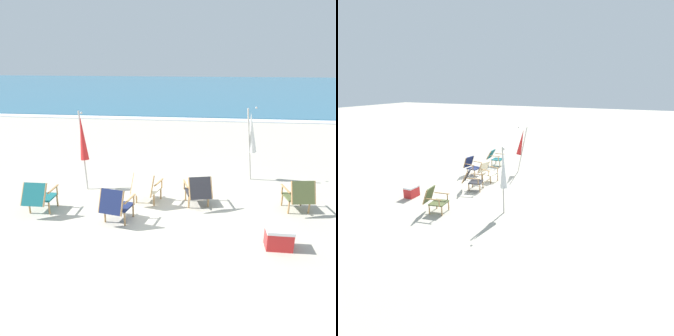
% 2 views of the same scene
% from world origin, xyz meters
% --- Properties ---
extents(ground_plane, '(80.00, 80.00, 0.00)m').
position_xyz_m(ground_plane, '(0.00, 0.00, 0.00)').
color(ground_plane, '#B7AF9E').
extents(sea, '(80.00, 40.00, 0.10)m').
position_xyz_m(sea, '(0.00, 31.89, 0.05)').
color(sea, '#2D6684').
rests_on(sea, ground).
extents(surf_band, '(80.00, 1.10, 0.06)m').
position_xyz_m(surf_band, '(0.00, 11.59, 0.03)').
color(surf_band, white).
rests_on(surf_band, ground).
extents(beach_chair_front_right, '(0.61, 0.78, 0.78)m').
position_xyz_m(beach_chair_front_right, '(-2.67, -0.57, 0.42)').
color(beach_chair_front_right, '#196066').
rests_on(beach_chair_front_right, ground).
extents(beach_chair_back_left, '(0.73, 0.85, 0.79)m').
position_xyz_m(beach_chair_back_left, '(-0.37, 0.22, 0.43)').
color(beach_chair_back_left, beige).
rests_on(beach_chair_back_left, ground).
extents(beach_chair_front_left, '(0.67, 0.76, 0.82)m').
position_xyz_m(beach_chair_front_left, '(3.18, 0.17, 0.43)').
color(beach_chair_front_left, '#515B33').
rests_on(beach_chair_front_left, ground).
extents(beach_chair_far_center, '(0.70, 0.79, 0.81)m').
position_xyz_m(beach_chair_far_center, '(-0.83, -0.81, 0.43)').
color(beach_chair_far_center, '#19234C').
rests_on(beach_chair_far_center, ground).
extents(beach_chair_mid_center, '(0.74, 0.86, 0.79)m').
position_xyz_m(beach_chair_mid_center, '(0.90, 0.20, 0.42)').
color(beach_chair_mid_center, '#28282D').
rests_on(beach_chair_mid_center, ground).
extents(umbrella_furled_red, '(0.41, 0.49, 2.10)m').
position_xyz_m(umbrella_furled_red, '(-2.17, 1.03, 1.37)').
color(umbrella_furled_red, '#B7B2A8').
rests_on(umbrella_furled_red, ground).
extents(umbrella_furled_white, '(0.43, 0.39, 2.11)m').
position_xyz_m(umbrella_furled_white, '(2.27, 2.18, 1.38)').
color(umbrella_furled_white, '#B7B2A8').
rests_on(umbrella_furled_white, ground).
extents(cooler_box, '(0.49, 0.35, 0.40)m').
position_xyz_m(cooler_box, '(2.45, -1.40, 0.20)').
color(cooler_box, red).
rests_on(cooler_box, ground).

